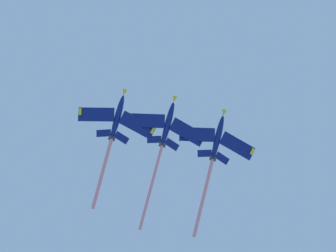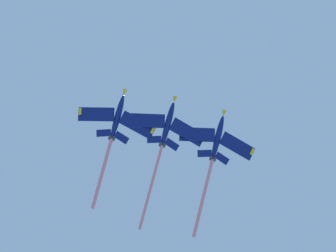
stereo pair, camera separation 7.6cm
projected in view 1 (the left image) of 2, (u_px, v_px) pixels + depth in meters
jet_inner_left at (214, 152)px, 166.25m from camera, size 20.09×30.41×15.86m
jet_centre at (165, 136)px, 165.50m from camera, size 20.08×31.63×17.03m
jet_inner_right at (114, 130)px, 164.37m from camera, size 20.04×28.21×15.69m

